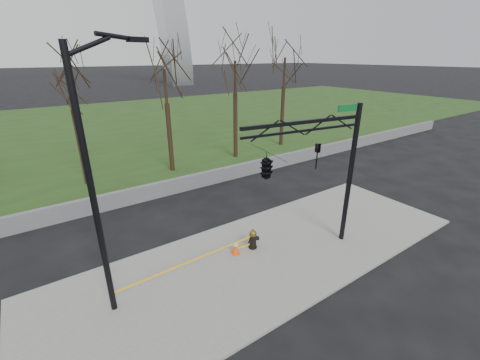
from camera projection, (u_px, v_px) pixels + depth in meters
ground at (268, 255)px, 12.83m from camera, size 500.00×500.00×0.00m
sidewalk at (268, 254)px, 12.81m from camera, size 18.00×6.00×0.10m
grass_strip at (102, 127)px, 35.72m from camera, size 120.00×40.00×0.06m
guardrail at (184, 184)px, 18.77m from camera, size 60.00×0.30×0.90m
tree_row at (77, 120)px, 18.00m from camera, size 36.74×4.00×8.28m
fire_hydrant at (253, 239)px, 13.01m from camera, size 0.54×0.36×0.88m
traffic_cone at (235, 247)px, 12.65m from camera, size 0.39×0.39×0.62m
street_light at (97, 172)px, 8.47m from camera, size 2.33×0.87×8.21m
traffic_signal_mast at (285, 162)px, 10.99m from camera, size 5.05×2.53×6.00m
caution_tape at (199, 259)px, 11.56m from camera, size 5.69×0.25×0.45m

